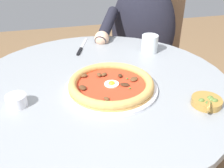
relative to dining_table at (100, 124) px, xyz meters
name	(u,v)px	position (x,y,z in m)	size (l,w,h in m)	color
dining_table	(100,124)	(0.00, 0.00, 0.00)	(0.93, 0.93, 0.75)	gray
pizza_on_plate	(111,85)	(-0.03, 0.06, 0.21)	(0.31, 0.31, 0.04)	white
water_glass	(150,45)	(-0.26, -0.20, 0.22)	(0.07, 0.07, 0.08)	silver
steak_knife	(81,49)	(0.02, -0.30, 0.19)	(0.08, 0.20, 0.01)	silver
ramekin_capers	(16,100)	(0.27, 0.09, 0.21)	(0.06, 0.06, 0.04)	white
olive_pan	(207,102)	(-0.28, 0.22, 0.20)	(0.09, 0.11, 0.05)	olive
diner_person	(140,63)	(-0.36, -0.55, -0.04)	(0.53, 0.44, 1.17)	#282833
cafe_chair_diner	(146,51)	(-0.44, -0.67, -0.02)	(0.61, 0.61, 0.88)	#957050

